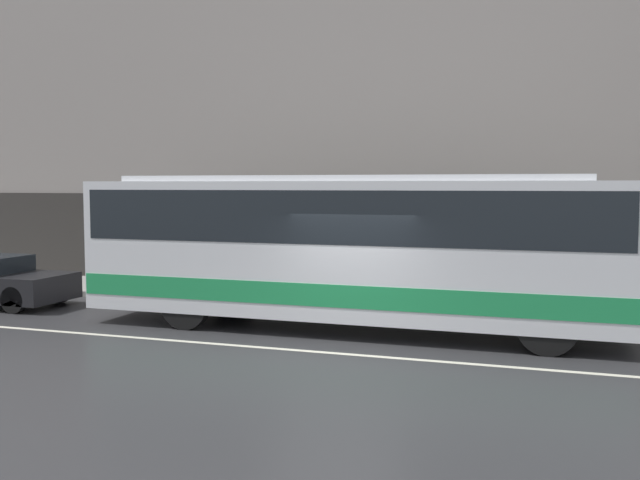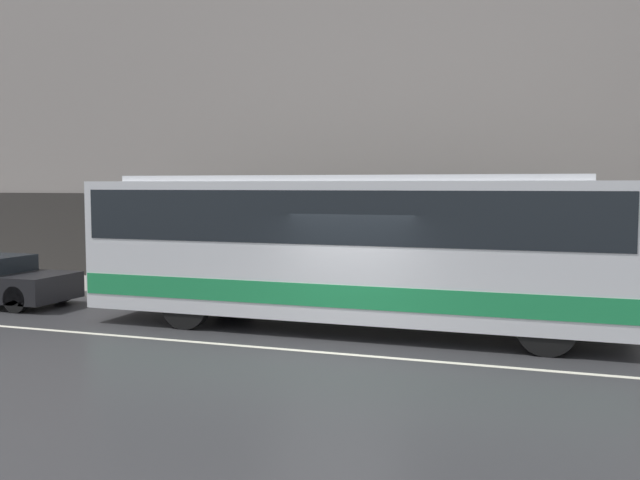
% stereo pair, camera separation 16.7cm
% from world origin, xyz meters
% --- Properties ---
extents(ground_plane, '(60.00, 60.00, 0.00)m').
position_xyz_m(ground_plane, '(0.00, 0.00, 0.00)').
color(ground_plane, '#2D2D30').
extents(sidewalk, '(60.00, 2.86, 0.16)m').
position_xyz_m(sidewalk, '(0.00, 5.43, 0.08)').
color(sidewalk, gray).
rests_on(sidewalk, ground_plane).
extents(building_facade, '(60.00, 0.35, 11.89)m').
position_xyz_m(building_facade, '(0.00, 7.01, 5.74)').
color(building_facade, gray).
rests_on(building_facade, ground_plane).
extents(lane_stripe, '(54.00, 0.14, 0.01)m').
position_xyz_m(lane_stripe, '(0.00, 0.00, 0.00)').
color(lane_stripe, beige).
rests_on(lane_stripe, ground_plane).
extents(transit_bus, '(11.35, 2.62, 3.26)m').
position_xyz_m(transit_bus, '(-0.44, 2.23, 1.84)').
color(transit_bus, silver).
rests_on(transit_bus, ground_plane).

